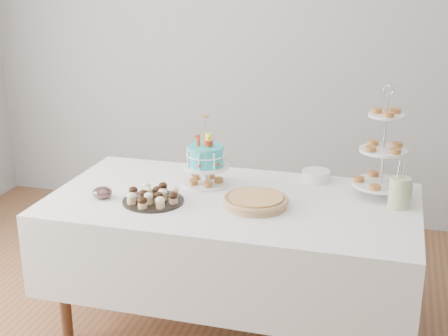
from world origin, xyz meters
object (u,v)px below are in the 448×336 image
(cupcake_tray, at_px, (153,196))
(pastry_plate, at_px, (205,181))
(pie, at_px, (256,201))
(jam_bowl_a, at_px, (137,198))
(tiered_stand, at_px, (384,151))
(plate_stack, at_px, (316,176))
(utensil_pitcher, at_px, (400,191))
(table, at_px, (232,238))
(birthday_cake, at_px, (206,167))
(jam_bowl_b, at_px, (102,193))

(cupcake_tray, distance_m, pastry_plate, 0.38)
(pie, distance_m, jam_bowl_a, 0.61)
(tiered_stand, bearing_deg, pastry_plate, -174.83)
(plate_stack, height_order, utensil_pitcher, utensil_pitcher)
(table, relative_size, cupcake_tray, 6.02)
(plate_stack, distance_m, jam_bowl_a, 1.03)
(birthday_cake, bearing_deg, table, -36.44)
(table, distance_m, birthday_cake, 0.42)
(jam_bowl_b, bearing_deg, cupcake_tray, 4.00)
(table, height_order, jam_bowl_b, jam_bowl_b)
(birthday_cake, bearing_deg, tiered_stand, 8.94)
(tiered_stand, distance_m, jam_bowl_b, 1.49)
(table, height_order, utensil_pitcher, utensil_pitcher)
(table, distance_m, utensil_pitcher, 0.90)
(table, xyz_separation_m, jam_bowl_a, (-0.46, -0.18, 0.25))
(birthday_cake, bearing_deg, plate_stack, 25.41)
(table, height_order, cupcake_tray, cupcake_tray)
(birthday_cake, xyz_separation_m, tiered_stand, (0.94, 0.10, 0.14))
(birthday_cake, height_order, jam_bowl_a, birthday_cake)
(plate_stack, xyz_separation_m, utensil_pitcher, (0.46, -0.29, 0.06))
(pie, xyz_separation_m, jam_bowl_a, (-0.60, -0.11, -0.00))
(tiered_stand, relative_size, utensil_pitcher, 2.45)
(jam_bowl_a, bearing_deg, cupcake_tray, 18.93)
(cupcake_tray, relative_size, plate_stack, 2.01)
(birthday_cake, relative_size, cupcake_tray, 1.22)
(table, height_order, jam_bowl_a, jam_bowl_a)
(birthday_cake, distance_m, jam_bowl_b, 0.58)
(table, height_order, pastry_plate, pastry_plate)
(utensil_pitcher, bearing_deg, pastry_plate, 171.46)
(tiered_stand, distance_m, pastry_plate, 0.98)
(table, distance_m, tiered_stand, 0.92)
(jam_bowl_b, bearing_deg, table, 14.85)
(pie, distance_m, pastry_plate, 0.42)
(pie, distance_m, tiered_stand, 0.72)
(pastry_plate, height_order, utensil_pitcher, utensil_pitcher)
(tiered_stand, height_order, jam_bowl_b, tiered_stand)
(tiered_stand, height_order, pastry_plate, tiered_stand)
(plate_stack, bearing_deg, birthday_cake, -157.14)
(pastry_plate, bearing_deg, utensil_pitcher, -3.40)
(plate_stack, bearing_deg, jam_bowl_b, -151.16)
(tiered_stand, relative_size, plate_stack, 3.74)
(jam_bowl_b, bearing_deg, plate_stack, 28.84)
(pie, height_order, tiered_stand, tiered_stand)
(tiered_stand, relative_size, jam_bowl_b, 5.69)
(tiered_stand, xyz_separation_m, jam_bowl_a, (-1.20, -0.44, -0.22))
(pie, height_order, jam_bowl_a, jam_bowl_a)
(pie, xyz_separation_m, utensil_pitcher, (0.70, 0.18, 0.06))
(table, xyz_separation_m, jam_bowl_b, (-0.66, -0.18, 0.26))
(utensil_pitcher, bearing_deg, jam_bowl_a, -172.31)
(cupcake_tray, relative_size, jam_bowl_a, 3.38)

